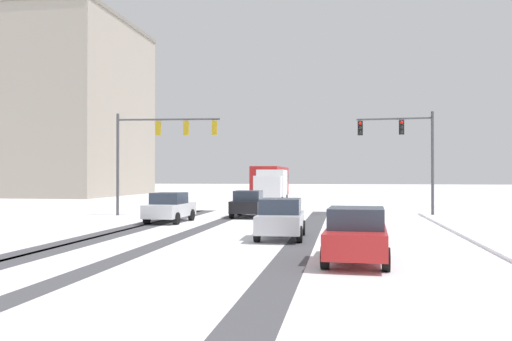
% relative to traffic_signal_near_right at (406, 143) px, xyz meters
% --- Properties ---
extents(wheel_track_left_lane, '(0.98, 34.25, 0.01)m').
position_rel_traffic_signal_near_right_xyz_m(wheel_track_left_lane, '(-14.30, -13.67, -4.58)').
color(wheel_track_left_lane, '#4C4C51').
rests_on(wheel_track_left_lane, ground).
extents(wheel_track_right_lane, '(0.86, 34.25, 0.01)m').
position_rel_traffic_signal_near_right_xyz_m(wheel_track_right_lane, '(-10.59, -13.67, -4.58)').
color(wheel_track_right_lane, '#4C4C51').
rests_on(wheel_track_right_lane, ground).
extents(wheel_track_center, '(1.09, 34.25, 0.01)m').
position_rel_traffic_signal_near_right_xyz_m(wheel_track_center, '(-5.44, -13.67, -4.58)').
color(wheel_track_center, '#4C4C51').
rests_on(wheel_track_center, ground).
extents(wheel_track_oncoming, '(1.12, 34.25, 0.01)m').
position_rel_traffic_signal_near_right_xyz_m(wheel_track_oncoming, '(-13.52, -13.67, -4.58)').
color(wheel_track_oncoming, '#4C4C51').
rests_on(wheel_track_oncoming, ground).
extents(traffic_signal_near_right, '(4.69, 0.58, 6.50)m').
position_rel_traffic_signal_near_right_xyz_m(traffic_signal_near_right, '(0.00, 0.00, 0.00)').
color(traffic_signal_near_right, '#47474C').
rests_on(traffic_signal_near_right, ground).
extents(traffic_signal_near_left, '(6.65, 0.83, 6.50)m').
position_rel_traffic_signal_near_right_xyz_m(traffic_signal_near_left, '(-15.44, -1.88, 0.23)').
color(traffic_signal_near_left, '#47474C').
rests_on(traffic_signal_near_left, ground).
extents(car_black_lead, '(1.87, 4.12, 1.62)m').
position_rel_traffic_signal_near_right_xyz_m(car_black_lead, '(-9.58, -2.13, -3.77)').
color(car_black_lead, black).
rests_on(car_black_lead, ground).
extents(car_white_second, '(1.92, 4.14, 1.62)m').
position_rel_traffic_signal_near_right_xyz_m(car_white_second, '(-13.15, -6.49, -3.77)').
color(car_white_second, silver).
rests_on(car_white_second, ground).
extents(car_silver_third, '(1.93, 4.15, 1.62)m').
position_rel_traffic_signal_near_right_xyz_m(car_silver_third, '(-6.34, -12.90, -3.77)').
color(car_silver_third, '#B7BABF').
rests_on(car_silver_third, ground).
extents(car_red_fourth, '(1.99, 4.18, 1.62)m').
position_rel_traffic_signal_near_right_xyz_m(car_red_fourth, '(-3.48, -18.47, -3.77)').
color(car_red_fourth, red).
rests_on(car_red_fourth, ground).
extents(bus_oncoming, '(2.74, 11.02, 3.38)m').
position_rel_traffic_signal_near_right_xyz_m(bus_oncoming, '(-10.99, 18.48, -2.59)').
color(bus_oncoming, '#B21E1E').
rests_on(bus_oncoming, ground).
extents(box_truck_delivery, '(2.49, 7.47, 3.02)m').
position_rel_traffic_signal_near_right_xyz_m(box_truck_delivery, '(-9.83, 10.31, -2.95)').
color(box_truck_delivery, silver).
rests_on(box_truck_delivery, ground).
extents(office_building_far_left_block, '(25.75, 21.04, 22.18)m').
position_rel_traffic_signal_near_right_xyz_m(office_building_far_left_block, '(-43.56, 29.32, 6.51)').
color(office_building_far_left_block, '#A89E8E').
rests_on(office_building_far_left_block, ground).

